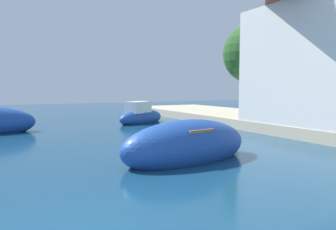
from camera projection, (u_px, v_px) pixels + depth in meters
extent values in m
cube|color=beige|center=(321.00, 127.00, 15.13)|extent=(6.00, 32.00, 0.50)
ellipsoid|color=#1E479E|center=(187.00, 146.00, 9.23)|extent=(4.51, 2.31, 1.52)
cube|color=brown|center=(187.00, 129.00, 9.19)|extent=(1.05, 1.47, 0.08)
ellipsoid|color=#1E479E|center=(141.00, 118.00, 19.06)|extent=(3.70, 2.66, 1.07)
cube|color=white|center=(138.00, 107.00, 18.78)|extent=(1.68, 1.44, 0.67)
cylinder|color=brown|center=(252.00, 96.00, 17.46)|extent=(0.24, 0.24, 2.31)
sphere|color=#285623|center=(253.00, 54.00, 17.27)|extent=(3.24, 3.24, 3.24)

